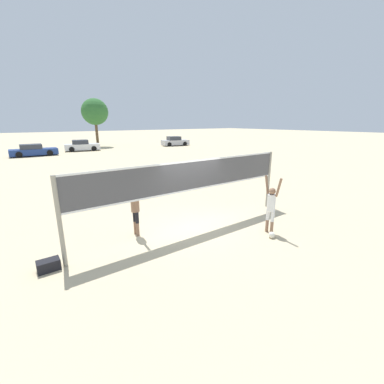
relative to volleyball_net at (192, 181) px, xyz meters
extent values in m
plane|color=beige|center=(0.00, 0.00, -1.79)|extent=(200.00, 200.00, 0.00)
cylinder|color=gray|center=(-4.26, 0.00, -0.54)|extent=(0.12, 0.12, 2.50)
cylinder|color=gray|center=(4.26, 0.00, -0.54)|extent=(0.12, 0.12, 2.50)
cube|color=#47474C|center=(0.00, 0.00, 0.18)|extent=(8.41, 0.02, 1.07)
cube|color=white|center=(0.00, 0.00, 0.68)|extent=(8.41, 0.03, 0.06)
cube|color=white|center=(0.00, 0.00, -0.32)|extent=(8.41, 0.03, 0.06)
cylinder|color=#8C664C|center=(1.96, -2.01, -1.56)|extent=(0.11, 0.11, 0.45)
cylinder|color=white|center=(1.96, -2.01, -1.15)|extent=(0.12, 0.12, 0.37)
cylinder|color=#8C664C|center=(1.96, -1.81, -1.56)|extent=(0.11, 0.11, 0.45)
cylinder|color=white|center=(1.96, -1.81, -1.15)|extent=(0.12, 0.12, 0.37)
cylinder|color=white|center=(1.96, -1.91, -0.68)|extent=(0.28, 0.28, 0.58)
sphere|color=#8C664C|center=(1.96, -1.91, -0.28)|extent=(0.23, 0.23, 0.23)
cylinder|color=#8C664C|center=(1.96, -2.15, -0.10)|extent=(0.08, 0.21, 0.65)
cylinder|color=#8C664C|center=(1.96, -1.67, -0.10)|extent=(0.08, 0.21, 0.65)
cylinder|color=#8C664C|center=(-1.87, 0.77, -1.56)|extent=(0.11, 0.11, 0.47)
cylinder|color=black|center=(-1.87, 0.77, -1.13)|extent=(0.12, 0.12, 0.38)
cylinder|color=#8C664C|center=(-1.87, 0.57, -1.56)|extent=(0.11, 0.11, 0.47)
cylinder|color=black|center=(-1.87, 0.57, -1.13)|extent=(0.12, 0.12, 0.38)
cylinder|color=#8C664C|center=(-1.87, 0.67, -0.63)|extent=(0.28, 0.28, 0.60)
sphere|color=#8C664C|center=(-1.87, 0.67, -0.21)|extent=(0.23, 0.23, 0.23)
cylinder|color=#8C664C|center=(-1.87, 0.91, -0.03)|extent=(0.08, 0.22, 0.68)
cylinder|color=#8C664C|center=(-1.87, 0.43, -0.03)|extent=(0.08, 0.22, 0.68)
sphere|color=silver|center=(1.68, -2.24, -1.68)|extent=(0.22, 0.22, 0.22)
cube|color=black|center=(-4.66, 0.01, -1.65)|extent=(0.55, 0.34, 0.29)
cube|color=#B7B7BC|center=(17.28, 28.15, -1.28)|extent=(4.52, 2.50, 0.76)
cube|color=#2D333D|center=(17.07, 28.19, -0.62)|extent=(2.18, 1.94, 0.57)
cylinder|color=black|center=(18.73, 28.74, -1.47)|extent=(0.67, 0.33, 0.64)
cylinder|color=black|center=(18.43, 27.09, -1.47)|extent=(0.67, 0.33, 0.64)
cylinder|color=black|center=(16.12, 29.21, -1.47)|extent=(0.67, 0.33, 0.64)
cylinder|color=black|center=(15.82, 27.56, -1.47)|extent=(0.67, 0.33, 0.64)
cube|color=silver|center=(3.40, 29.23, -1.28)|extent=(4.56, 2.56, 0.76)
cube|color=#2D333D|center=(3.19, 29.27, -0.63)|extent=(2.20, 2.00, 0.53)
cylinder|color=black|center=(4.86, 29.86, -1.47)|extent=(0.67, 0.33, 0.64)
cylinder|color=black|center=(4.56, 28.14, -1.47)|extent=(0.67, 0.33, 0.64)
cylinder|color=black|center=(2.24, 30.32, -1.47)|extent=(0.67, 0.33, 0.64)
cylinder|color=black|center=(1.93, 28.61, -1.47)|extent=(0.67, 0.33, 0.64)
cube|color=navy|center=(-2.36, 26.94, -1.33)|extent=(4.79, 1.93, 0.67)
cube|color=#2D333D|center=(-2.60, 26.95, -0.73)|extent=(2.18, 1.71, 0.52)
cylinder|color=black|center=(-0.87, 27.75, -1.47)|extent=(0.65, 0.24, 0.64)
cylinder|color=black|center=(-0.92, 26.04, -1.47)|extent=(0.65, 0.24, 0.64)
cylinder|color=black|center=(-3.81, 27.83, -1.47)|extent=(0.65, 0.24, 0.64)
cylinder|color=black|center=(-3.86, 26.13, -1.47)|extent=(0.65, 0.24, 0.64)
cylinder|color=brown|center=(6.83, 33.98, 0.26)|extent=(0.40, 0.40, 4.09)
sphere|color=#2D662D|center=(6.83, 33.98, 3.37)|extent=(3.87, 3.87, 3.87)
camera|label=1|loc=(-5.15, -7.03, 2.00)|focal=24.00mm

